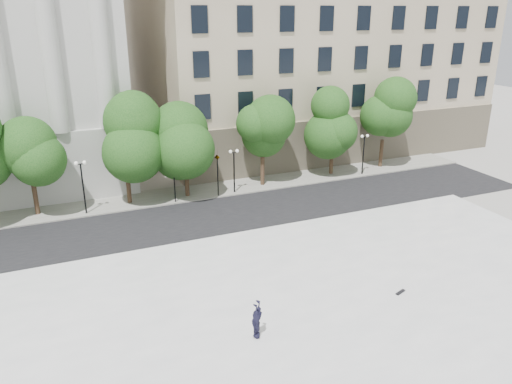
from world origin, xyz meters
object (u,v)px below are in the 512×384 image
person_lying (256,333)px  traffic_light_east (217,155)px  traffic_light_west (173,160)px  skateboard (400,292)px

person_lying → traffic_light_east: bearing=35.0°
traffic_light_west → traffic_light_east: 3.74m
traffic_light_west → person_lying: bearing=-93.1°
person_lying → traffic_light_west: bearing=45.6°
person_lying → skateboard: 8.87m
traffic_light_west → person_lying: 20.00m
traffic_light_west → skateboard: bearing=-67.9°
person_lying → skateboard: bearing=-37.5°
traffic_light_west → traffic_light_east: bearing=-0.0°
traffic_light_east → skateboard: bearing=-78.1°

